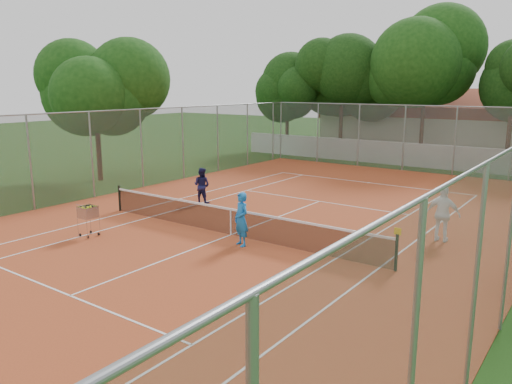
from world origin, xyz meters
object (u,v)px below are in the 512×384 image
Objects in this scene: clubhouse at (431,122)px; player_far_right at (443,214)px; player_near at (241,219)px; tennis_net at (231,221)px; player_far_left at (202,185)px; ball_hopper at (88,220)px.

clubhouse reaches higher than player_far_right.
tennis_net is at bearing 168.63° from player_near.
player_far_right is (10.28, 0.50, 0.14)m from player_far_left.
tennis_net is 4.92m from ball_hopper.
player_near is at bearing -84.21° from clubhouse.
player_near is 0.95× the size of player_far_right.
player_far_right is 12.04m from ball_hopper.
ball_hopper is (-4.91, -2.28, -0.30)m from player_near.
tennis_net is 7.47× the size of player_far_left.
player_near is 6.37m from player_far_left.
tennis_net is at bearing -86.05° from clubhouse.
tennis_net is 5.14m from player_far_left.
player_near is 1.52× the size of ball_hopper.
player_far_left is (-4.10, 3.08, 0.31)m from tennis_net.
player_far_right is (5.17, 4.29, 0.05)m from player_near.
player_near is at bearing 38.36° from ball_hopper.
player_far_left is 10.30m from player_far_right.
player_far_right is (8.18, -25.43, -1.24)m from clubhouse.
tennis_net is at bearing 50.97° from ball_hopper.
clubhouse is at bearing 119.66° from player_near.
clubhouse is at bearing -75.10° from player_far_right.
tennis_net is 0.72× the size of clubhouse.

